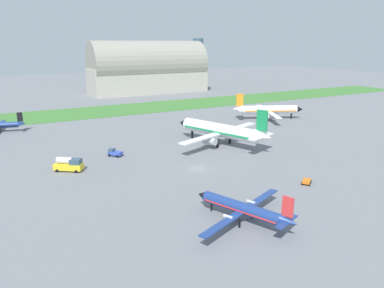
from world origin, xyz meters
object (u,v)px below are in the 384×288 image
at_px(airplane_midfield_jet, 221,131).
at_px(control_tower, 198,56).
at_px(fuel_truck_near_gate, 69,164).
at_px(pushback_tug_by_runway, 115,153).
at_px(airplane_parked_jet_far, 268,110).
at_px(airplane_foreground_turboprop, 243,208).
at_px(baggage_cart_midfield, 307,181).

distance_m(airplane_midfield_jet, control_tower, 186.11).
height_order(fuel_truck_near_gate, pushback_tug_by_runway, fuel_truck_near_gate).
distance_m(airplane_parked_jet_far, pushback_tug_by_runway, 68.40).
bearing_deg(airplane_foreground_turboprop, control_tower, -49.75).
distance_m(airplane_parked_jet_far, airplane_foreground_turboprop, 85.62).
distance_m(pushback_tug_by_runway, control_tower, 198.65).
distance_m(airplane_parked_jet_far, baggage_cart_midfield, 66.86).
distance_m(airplane_midfield_jet, pushback_tug_by_runway, 30.53).
distance_m(airplane_midfield_jet, airplane_foreground_turboprop, 46.50).
relative_size(baggage_cart_midfield, pushback_tug_by_runway, 0.75).
bearing_deg(airplane_midfield_jet, pushback_tug_by_runway, 62.22).
xyz_separation_m(baggage_cart_midfield, control_tower, (84.60, 199.12, 18.55)).
relative_size(airplane_foreground_turboprop, control_tower, 0.65).
xyz_separation_m(airplane_parked_jet_far, fuel_truck_near_gate, (-78.24, -24.69, -2.00)).
xyz_separation_m(fuel_truck_near_gate, pushback_tug_by_runway, (12.46, 6.15, -0.67)).
bearing_deg(control_tower, baggage_cart_midfield, -113.02).
bearing_deg(airplane_midfield_jet, fuel_truck_near_gate, 72.60).
relative_size(pushback_tug_by_runway, control_tower, 0.12).
xyz_separation_m(airplane_parked_jet_far, control_tower, (48.50, 142.92, 15.54)).
xyz_separation_m(airplane_parked_jet_far, pushback_tug_by_runway, (-65.78, -18.55, -2.67)).
bearing_deg(pushback_tug_by_runway, airplane_midfield_jet, -137.07).
xyz_separation_m(airplane_parked_jet_far, airplane_foreground_turboprop, (-57.54, -63.38, -1.18)).
bearing_deg(airplane_midfield_jet, airplane_parked_jet_far, -78.38).
height_order(airplane_parked_jet_far, baggage_cart_midfield, airplane_parked_jet_far).
distance_m(airplane_parked_jet_far, fuel_truck_near_gate, 82.07).
relative_size(airplane_parked_jet_far, airplane_midfield_jet, 0.83).
relative_size(airplane_parked_jet_far, pushback_tug_by_runway, 6.78).
height_order(airplane_midfield_jet, fuel_truck_near_gate, airplane_midfield_jet).
distance_m(airplane_parked_jet_far, control_tower, 151.72).
bearing_deg(pushback_tug_by_runway, fuel_truck_near_gate, 76.46).
xyz_separation_m(airplane_midfield_jet, pushback_tug_by_runway, (-30.11, 3.85, -3.31)).
bearing_deg(baggage_cart_midfield, airplane_parked_jet_far, -159.75).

